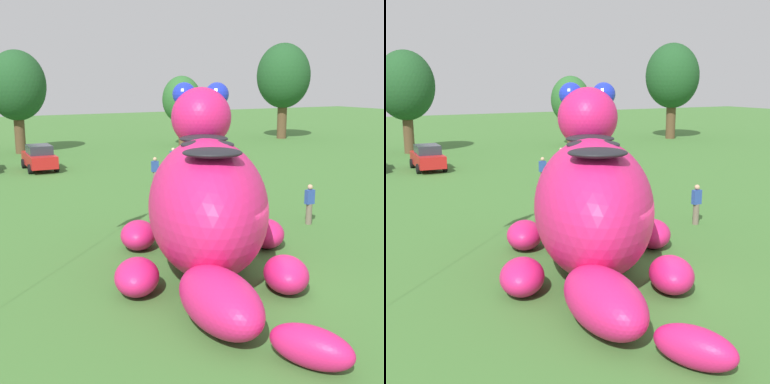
% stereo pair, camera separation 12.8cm
% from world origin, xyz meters
% --- Properties ---
extents(ground_plane, '(160.00, 160.00, 0.00)m').
position_xyz_m(ground_plane, '(0.00, 0.00, 0.00)').
color(ground_plane, '#427533').
extents(giant_inflatable_creature, '(7.73, 11.71, 5.90)m').
position_xyz_m(giant_inflatable_creature, '(-0.87, 1.92, 2.16)').
color(giant_inflatable_creature, '#E01E6B').
rests_on(giant_inflatable_creature, ground).
extents(car_red, '(2.05, 4.15, 1.72)m').
position_xyz_m(car_red, '(-1.40, 23.54, 0.86)').
color(car_red, red).
rests_on(car_red, ground).
extents(tree_mid_left, '(4.72, 4.72, 8.38)m').
position_xyz_m(tree_mid_left, '(-0.91, 32.71, 5.48)').
color(tree_mid_left, brown).
rests_on(tree_mid_left, ground).
extents(tree_centre_left, '(3.58, 3.58, 6.36)m').
position_xyz_m(tree_centre_left, '(13.33, 31.02, 4.16)').
color(tree_centre_left, brown).
rests_on(tree_centre_left, ground).
extents(tree_centre, '(5.45, 5.45, 9.67)m').
position_xyz_m(tree_centre, '(25.31, 31.49, 6.32)').
color(tree_centre, brown).
rests_on(tree_centre, ground).
extents(spectator_near_inflatable, '(0.38, 0.26, 1.71)m').
position_xyz_m(spectator_near_inflatable, '(5.54, 4.40, 0.85)').
color(spectator_near_inflatable, '#726656').
rests_on(spectator_near_inflatable, ground).
extents(spectator_mid_field, '(0.38, 0.26, 1.71)m').
position_xyz_m(spectator_mid_field, '(5.90, 17.96, 0.85)').
color(spectator_mid_field, '#2D334C').
rests_on(spectator_mid_field, ground).
extents(spectator_wandering, '(0.38, 0.26, 1.71)m').
position_xyz_m(spectator_wandering, '(3.11, 14.68, 0.85)').
color(spectator_wandering, '#726656').
rests_on(spectator_wandering, ground).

